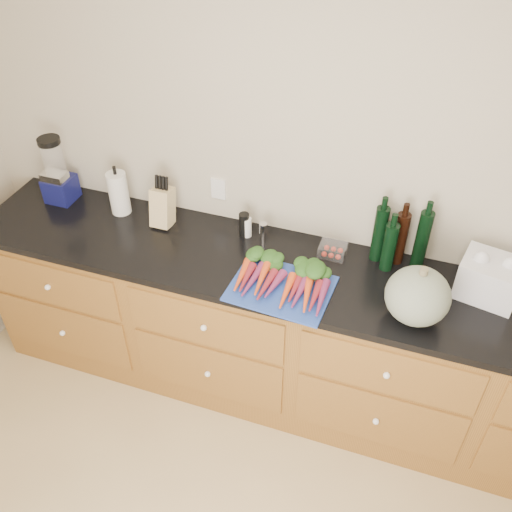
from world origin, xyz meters
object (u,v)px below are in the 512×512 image
at_px(squash, 418,296).
at_px(knife_block, 163,207).
at_px(paper_towel, 119,193).
at_px(carrots, 284,278).
at_px(blender_appliance, 57,174).
at_px(cutting_board, 281,289).
at_px(tomato_box, 333,250).

distance_m(squash, knife_block, 1.39).
relative_size(paper_towel, knife_block, 1.16).
xyz_separation_m(carrots, squash, (0.61, -0.02, 0.09)).
distance_m(blender_appliance, knife_block, 0.66).
distance_m(paper_towel, knife_block, 0.27).
height_order(paper_towel, knife_block, paper_towel).
bearing_deg(knife_block, paper_towel, 175.81).
relative_size(carrots, blender_appliance, 1.16).
relative_size(cutting_board, blender_appliance, 1.21).
distance_m(paper_towel, tomato_box, 1.20).
bearing_deg(tomato_box, blender_appliance, -179.56).
bearing_deg(tomato_box, paper_towel, -179.52).
bearing_deg(cutting_board, paper_towel, 162.70).
distance_m(carrots, blender_appliance, 1.44).
relative_size(cutting_board, squash, 1.65).
bearing_deg(blender_appliance, paper_towel, 0.31).
xyz_separation_m(squash, knife_block, (-1.37, 0.28, -0.02)).
relative_size(squash, paper_towel, 1.17).
xyz_separation_m(paper_towel, tomato_box, (1.20, 0.01, -0.09)).
height_order(squash, paper_towel, squash).
bearing_deg(carrots, tomato_box, 59.24).
bearing_deg(knife_block, blender_appliance, 178.42).
bearing_deg(cutting_board, blender_appliance, 167.26).
distance_m(squash, tomato_box, 0.55).
xyz_separation_m(blender_appliance, knife_block, (0.65, -0.02, -0.07)).
relative_size(blender_appliance, tomato_box, 2.90).
distance_m(carrots, knife_block, 0.80).
height_order(cutting_board, carrots, carrots).
height_order(carrots, blender_appliance, blender_appliance).
xyz_separation_m(cutting_board, knife_block, (-0.75, 0.30, 0.10)).
xyz_separation_m(cutting_board, blender_appliance, (-1.41, 0.32, 0.16)).
xyz_separation_m(carrots, blender_appliance, (-1.41, 0.27, 0.13)).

